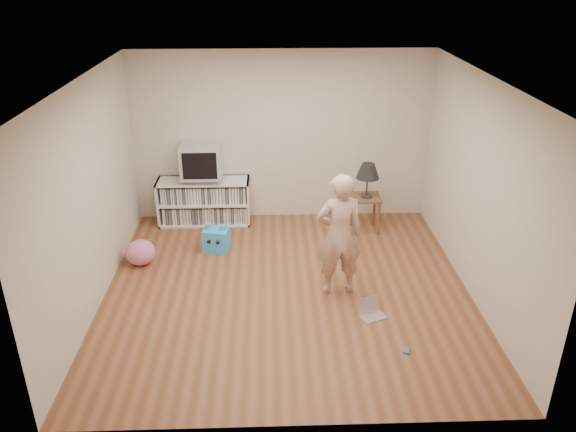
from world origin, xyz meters
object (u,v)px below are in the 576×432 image
at_px(media_unit, 204,201).
at_px(person, 339,235).
at_px(laptop, 371,311).
at_px(side_table, 366,205).
at_px(crt_tv, 201,160).
at_px(table_lamp, 368,172).
at_px(plush_pink, 140,252).
at_px(dvd_deck, 203,178).
at_px(plush_blue, 217,239).

distance_m(media_unit, person, 2.81).
bearing_deg(laptop, side_table, 58.55).
bearing_deg(side_table, crt_tv, 171.47).
xyz_separation_m(table_lamp, person, (-0.61, -1.70, -0.17)).
distance_m(media_unit, plush_pink, 1.51).
bearing_deg(side_table, media_unit, 171.04).
bearing_deg(person, crt_tv, -55.62).
bearing_deg(side_table, laptop, -97.17).
xyz_separation_m(dvd_deck, table_lamp, (2.45, -0.37, 0.21)).
bearing_deg(crt_tv, dvd_deck, 90.00).
bearing_deg(laptop, media_unit, 105.32).
distance_m(person, plush_blue, 2.03).
xyz_separation_m(media_unit, plush_pink, (-0.74, -1.31, -0.18)).
relative_size(side_table, plush_blue, 1.37).
distance_m(plush_blue, plush_pink, 1.05).
height_order(person, laptop, person).
xyz_separation_m(side_table, plush_pink, (-3.18, -0.92, -0.25)).
distance_m(table_lamp, laptop, 2.42).
bearing_deg(plush_pink, table_lamp, 16.16).
bearing_deg(plush_pink, dvd_deck, 60.30).
bearing_deg(side_table, table_lamp, 180.00).
distance_m(dvd_deck, plush_blue, 1.13).
relative_size(person, plush_pink, 3.90).
bearing_deg(side_table, dvd_deck, 171.40).
height_order(plush_blue, plush_pink, plush_blue).
xyz_separation_m(dvd_deck, laptop, (2.16, -2.60, -0.68)).
bearing_deg(person, side_table, -117.06).
bearing_deg(crt_tv, laptop, -50.20).
bearing_deg(media_unit, table_lamp, -8.96).
distance_m(crt_tv, person, 2.77).
relative_size(dvd_deck, laptop, 1.26).
bearing_deg(dvd_deck, table_lamp, -8.60).
distance_m(dvd_deck, side_table, 2.49).
xyz_separation_m(dvd_deck, side_table, (2.45, -0.37, -0.32)).
distance_m(crt_tv, plush_blue, 1.30).
distance_m(laptop, plush_pink, 3.19).
xyz_separation_m(plush_blue, plush_pink, (-0.99, -0.34, -0.00)).
relative_size(media_unit, dvd_deck, 3.11).
bearing_deg(table_lamp, media_unit, 171.04).
relative_size(side_table, laptop, 1.54).
height_order(table_lamp, plush_pink, table_lamp).
relative_size(media_unit, laptop, 3.93).
distance_m(dvd_deck, table_lamp, 2.48).
bearing_deg(plush_pink, crt_tv, 60.23).
bearing_deg(plush_pink, plush_blue, 19.08).
height_order(side_table, plush_blue, side_table).
bearing_deg(plush_pink, side_table, 16.16).
xyz_separation_m(laptop, plush_blue, (-1.91, 1.65, 0.12)).
height_order(crt_tv, table_lamp, crt_tv).
height_order(crt_tv, plush_blue, crt_tv).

